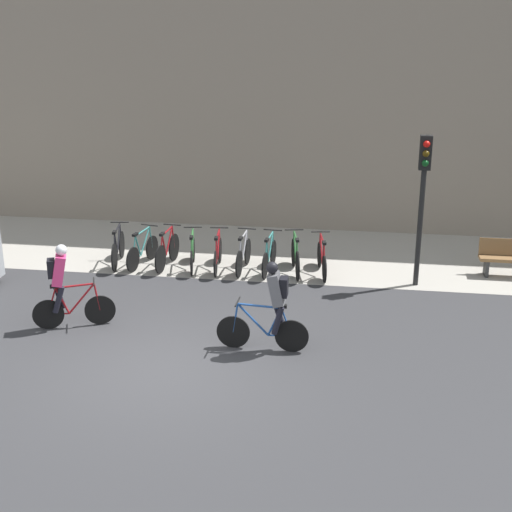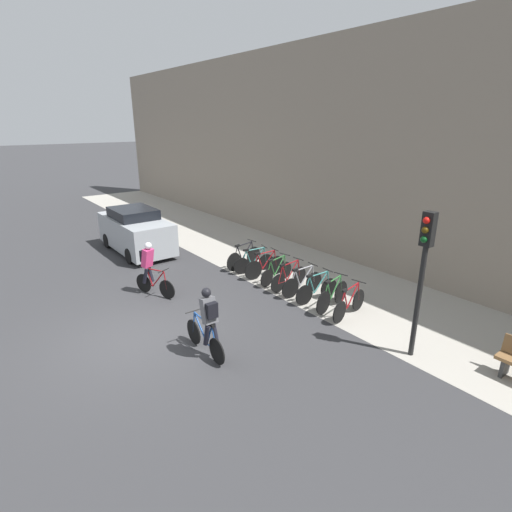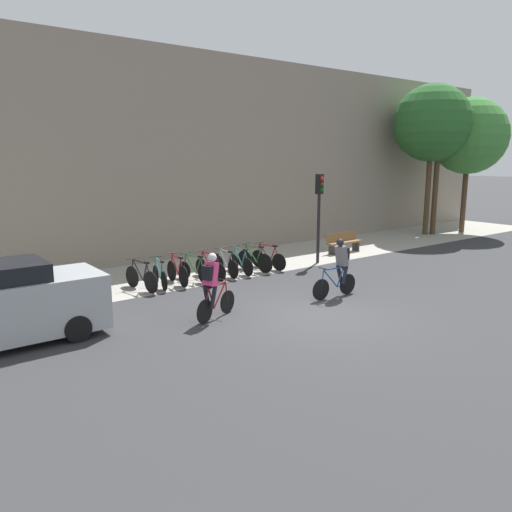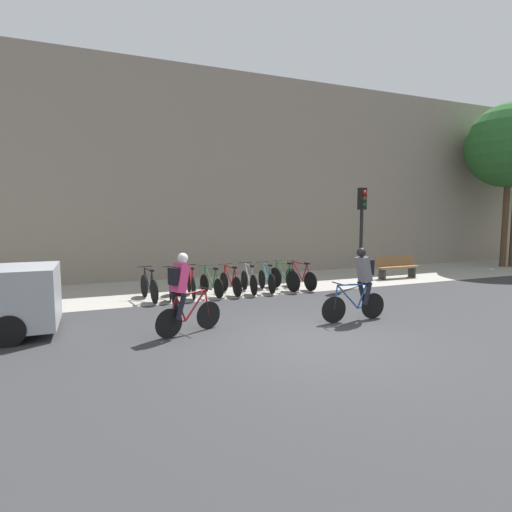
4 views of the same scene
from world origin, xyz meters
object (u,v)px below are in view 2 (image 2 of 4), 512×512
object	(u,v)px
parked_bike_0	(244,257)
parked_bike_6	(317,289)
parked_bike_4	(289,277)
cyclist_grey	(208,321)
traffic_light_pole	(424,259)
parked_car	(136,231)
parked_bike_5	(302,283)
parked_bike_8	(349,304)
cyclist_pink	(150,267)
parked_bike_2	(265,266)
parked_bike_1	(254,262)
parked_bike_3	(276,272)
parked_bike_7	(332,296)

from	to	relation	value
parked_bike_0	parked_bike_6	xyz separation A→B (m)	(3.83, -0.00, -0.02)
parked_bike_4	parked_bike_6	world-z (taller)	parked_bike_6
cyclist_grey	traffic_light_pole	size ratio (longest dim) A/B	0.50
parked_bike_0	parked_car	size ratio (longest dim) A/B	0.40
parked_bike_0	parked_car	xyz separation A→B (m)	(-4.40, -2.46, 0.49)
parked_bike_5	parked_bike_8	xyz separation A→B (m)	(1.92, -0.00, -0.00)
parked_bike_4	parked_bike_5	xyz separation A→B (m)	(0.64, 0.00, 0.01)
parked_bike_8	parked_car	bearing A→B (deg)	-165.51
cyclist_pink	parked_bike_2	world-z (taller)	cyclist_pink
parked_bike_1	traffic_light_pole	xyz separation A→B (m)	(6.68, -0.38, 2.04)
parked_bike_3	parked_bike_8	xyz separation A→B (m)	(3.19, 0.00, 0.01)
cyclist_grey	parked_bike_0	world-z (taller)	cyclist_grey
parked_bike_1	parked_bike_3	xyz separation A→B (m)	(1.28, -0.00, -0.00)
cyclist_pink	cyclist_grey	xyz separation A→B (m)	(4.23, -0.41, -0.00)
parked_bike_4	parked_bike_3	bearing A→B (deg)	-179.99
cyclist_pink	parked_bike_7	distance (m)	5.75
traffic_light_pole	parked_car	size ratio (longest dim) A/B	0.81
parked_bike_5	parked_bike_7	size ratio (longest dim) A/B	0.98
parked_car	cyclist_grey	bearing A→B (deg)	-11.39
parked_bike_2	parked_bike_4	bearing A→B (deg)	-0.08
parked_bike_1	parked_bike_5	xyz separation A→B (m)	(2.55, 0.00, 0.01)
cyclist_pink	traffic_light_pole	distance (m)	8.03
cyclist_pink	cyclist_grey	distance (m)	4.25
parked_bike_2	parked_bike_3	world-z (taller)	parked_bike_2
parked_car	parked_bike_1	bearing A→B (deg)	26.03
parked_bike_5	parked_bike_1	bearing A→B (deg)	-179.98
parked_bike_1	parked_bike_4	size ratio (longest dim) A/B	0.96
parked_bike_0	traffic_light_pole	size ratio (longest dim) A/B	0.49
parked_bike_5	parked_bike_6	world-z (taller)	parked_bike_5
parked_bike_2	parked_car	world-z (taller)	parked_car
cyclist_grey	parked_bike_6	size ratio (longest dim) A/B	1.07
parked_bike_0	traffic_light_pole	world-z (taller)	traffic_light_pole
parked_bike_2	parked_bike_6	distance (m)	2.55
parked_bike_5	parked_car	bearing A→B (deg)	-162.05
traffic_light_pole	parked_bike_5	bearing A→B (deg)	174.73
parked_bike_5	traffic_light_pole	world-z (taller)	traffic_light_pole
parked_bike_5	parked_bike_8	world-z (taller)	parked_bike_5
parked_bike_2	parked_bike_4	distance (m)	1.28
parked_bike_0	parked_bike_5	distance (m)	3.19
parked_bike_2	parked_bike_3	size ratio (longest dim) A/B	1.04
parked_bike_5	parked_bike_8	size ratio (longest dim) A/B	0.98
parked_bike_1	parked_bike_4	world-z (taller)	parked_bike_4
parked_bike_1	parked_bike_0	bearing A→B (deg)	179.94
parked_bike_4	parked_bike_7	bearing A→B (deg)	0.06
cyclist_pink	parked_car	size ratio (longest dim) A/B	0.41
parked_bike_2	parked_bike_8	world-z (taller)	parked_bike_2
cyclist_pink	parked_bike_6	xyz separation A→B (m)	(3.61, 3.83, -0.55)
parked_bike_5	parked_car	distance (m)	7.99
parked_car	parked_bike_6	bearing A→B (deg)	16.64
cyclist_pink	parked_bike_2	xyz separation A→B (m)	(1.06, 3.83, -0.54)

